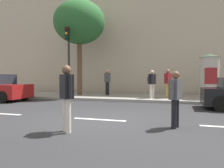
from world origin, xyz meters
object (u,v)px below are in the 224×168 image
object	(u,v)px
poster_column	(209,76)
pedestrian_tallest	(107,80)
street_tree	(79,23)
traffic_light	(68,50)
pedestrian_in_dark_shirt	(67,93)
pedestrian_with_bag	(175,95)
pedestrian_in_light_jacket	(152,82)
bicycle_leaning	(214,90)
pedestrian_in_red_top	(168,81)

from	to	relation	value
poster_column	pedestrian_tallest	size ratio (longest dim) A/B	1.46
street_tree	poster_column	bearing A→B (deg)	-1.52
traffic_light	street_tree	world-z (taller)	street_tree
pedestrian_in_dark_shirt	pedestrian_with_bag	distance (m)	2.96
pedestrian_with_bag	pedestrian_in_light_jacket	size ratio (longest dim) A/B	0.96
bicycle_leaning	pedestrian_in_red_top	bearing A→B (deg)	-143.99
pedestrian_in_red_top	pedestrian_in_dark_shirt	bearing A→B (deg)	-105.82
traffic_light	pedestrian_in_red_top	world-z (taller)	traffic_light
traffic_light	street_tree	size ratio (longest dim) A/B	0.66
pedestrian_in_dark_shirt	bicycle_leaning	distance (m)	11.41
poster_column	pedestrian_with_bag	xyz separation A→B (m)	(-1.91, -7.25, -0.53)
pedestrian_in_dark_shirt	pedestrian_in_light_jacket	bearing A→B (deg)	79.92
poster_column	traffic_light	bearing A→B (deg)	-169.52
pedestrian_with_bag	pedestrian_tallest	world-z (taller)	pedestrian_tallest
poster_column	street_tree	world-z (taller)	street_tree
street_tree	pedestrian_in_red_top	size ratio (longest dim) A/B	3.80
bicycle_leaning	traffic_light	bearing A→B (deg)	-159.88
pedestrian_in_light_jacket	poster_column	bearing A→B (deg)	11.95
pedestrian_with_bag	traffic_light	bearing A→B (deg)	137.60
street_tree	pedestrian_with_bag	bearing A→B (deg)	-49.84
poster_column	street_tree	xyz separation A→B (m)	(-8.21, 0.22, 3.65)
pedestrian_in_red_top	pedestrian_tallest	size ratio (longest dim) A/B	0.97
pedestrian_in_light_jacket	pedestrian_in_red_top	bearing A→B (deg)	18.23
pedestrian_tallest	traffic_light	bearing A→B (deg)	-130.77
pedestrian_in_light_jacket	bicycle_leaning	size ratio (longest dim) A/B	0.93
traffic_light	bicycle_leaning	size ratio (longest dim) A/B	2.40
traffic_light	pedestrian_tallest	world-z (taller)	traffic_light
traffic_light	pedestrian_in_dark_shirt	bearing A→B (deg)	-62.75
street_tree	bicycle_leaning	xyz separation A→B (m)	(8.76, 1.47, -4.56)
street_tree	pedestrian_in_light_jacket	bearing A→B (deg)	-10.14
poster_column	pedestrian_with_bag	bearing A→B (deg)	-104.75
street_tree	traffic_light	bearing A→B (deg)	-89.27
pedestrian_tallest	pedestrian_in_red_top	bearing A→B (deg)	-14.05
pedestrian_in_dark_shirt	pedestrian_in_red_top	distance (m)	8.44
pedestrian_in_dark_shirt	pedestrian_in_red_top	bearing A→B (deg)	74.18
traffic_light	pedestrian_in_light_jacket	bearing A→B (deg)	9.53
pedestrian_in_dark_shirt	pedestrian_in_light_jacket	world-z (taller)	pedestrian_in_light_jacket
traffic_light	bicycle_leaning	bearing A→B (deg)	20.12
traffic_light	pedestrian_in_red_top	bearing A→B (deg)	10.92
pedestrian_in_red_top	traffic_light	bearing A→B (deg)	-169.08
pedestrian_tallest	bicycle_leaning	bearing A→B (deg)	8.68
pedestrian_in_dark_shirt	pedestrian_tallest	bearing A→B (deg)	100.81
pedestrian_in_dark_shirt	pedestrian_tallest	xyz separation A→B (m)	(-1.74, 9.13, 0.18)
pedestrian_in_dark_shirt	traffic_light	bearing A→B (deg)	117.25
pedestrian_in_dark_shirt	pedestrian_with_bag	bearing A→B (deg)	24.95
pedestrian_in_red_top	bicycle_leaning	distance (m)	3.56
pedestrian_with_bag	pedestrian_tallest	distance (m)	9.04
pedestrian_in_dark_shirt	bicycle_leaning	size ratio (longest dim) A/B	0.97
street_tree	pedestrian_with_bag	xyz separation A→B (m)	(6.30, -7.47, -4.18)
pedestrian_in_dark_shirt	bicycle_leaning	world-z (taller)	pedestrian_in_dark_shirt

